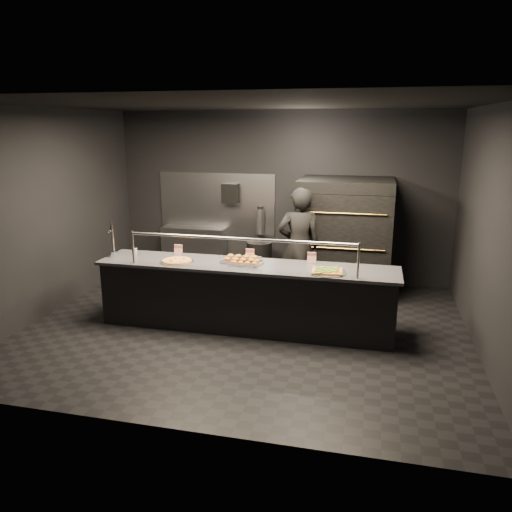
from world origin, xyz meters
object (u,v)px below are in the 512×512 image
service_counter (246,296)px  towel_dispenser (231,193)px  slider_tray_a (241,259)px  prep_shelf (195,251)px  trash_bin (259,262)px  square_pizza (327,271)px  worker (299,247)px  slider_tray_b (246,263)px  round_pizza (177,261)px  fire_extinguisher (260,221)px  beer_tap (113,246)px  pizza_oven (344,236)px

service_counter → towel_dispenser: 2.78m
service_counter → slider_tray_a: size_ratio=7.92×
prep_shelf → trash_bin: 1.34m
square_pizza → service_counter: bearing=172.4°
towel_dispenser → worker: 1.99m
slider_tray_b → round_pizza: bearing=-173.9°
slider_tray_b → fire_extinguisher: bearing=98.3°
round_pizza → square_pizza: size_ratio=0.96×
slider_tray_a → slider_tray_b: (0.10, -0.12, -0.01)m
beer_tap → trash_bin: bearing=51.4°
fire_extinguisher → trash_bin: bearing=-79.4°
slider_tray_b → worker: worker is taller
pizza_oven → prep_shelf: bearing=171.5°
square_pizza → slider_tray_a: bearing=167.6°
towel_dispenser → round_pizza: towel_dispenser is taller
beer_tap → trash_bin: 2.76m
fire_extinguisher → round_pizza: 2.58m
beer_tap → prep_shelf: bearing=81.6°
fire_extinguisher → prep_shelf: bearing=-176.3°
towel_dispenser → beer_tap: towel_dispenser is taller
worker → service_counter: bearing=48.1°
pizza_oven → trash_bin: 1.61m
beer_tap → trash_bin: beer_tap is taller
prep_shelf → worker: (2.15, -1.15, 0.47)m
round_pizza → slider_tray_b: (0.95, 0.10, 0.01)m
round_pizza → square_pizza: 2.07m
pizza_oven → round_pizza: size_ratio=4.13×
round_pizza → worker: 1.97m
towel_dispenser → trash_bin: size_ratio=0.47×
round_pizza → slider_tray_a: size_ratio=0.89×
service_counter → slider_tray_a: (-0.10, 0.12, 0.49)m
towel_dispenser → fire_extinguisher: 0.74m
pizza_oven → slider_tray_a: bearing=-126.1°
pizza_oven → beer_tap: 3.70m
worker → trash_bin: bearing=-63.5°
square_pizza → worker: size_ratio=0.26×
slider_tray_a → square_pizza: size_ratio=1.07×
service_counter → slider_tray_a: bearing=130.3°
prep_shelf → fire_extinguisher: size_ratio=2.38×
towel_dispenser → pizza_oven: bearing=-13.1°
towel_dispenser → slider_tray_b: 2.63m
slider_tray_b → square_pizza: (1.12, -0.14, -0.01)m
fire_extinguisher → square_pizza: size_ratio=1.04×
slider_tray_a → round_pizza: bearing=-165.1°
slider_tray_b → beer_tap: bearing=-179.1°
slider_tray_a → slider_tray_b: size_ratio=1.10×
prep_shelf → slider_tray_a: slider_tray_a is taller
trash_bin → worker: 1.33m
towel_dispenser → slider_tray_a: size_ratio=0.68×
towel_dispenser → square_pizza: 3.30m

